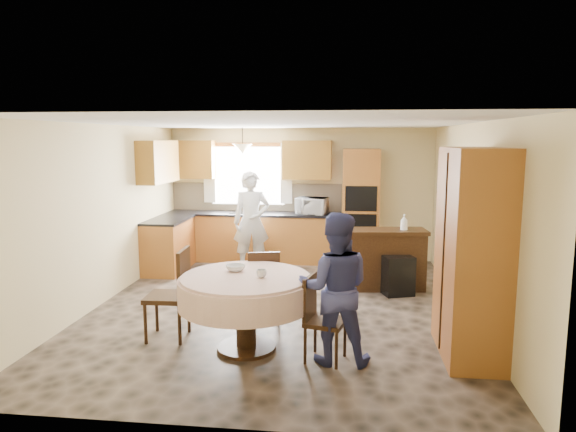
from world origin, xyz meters
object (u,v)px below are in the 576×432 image
(dining_table, at_px, (246,292))
(person_sink, at_px, (251,222))
(chair_back, at_px, (264,283))
(person_dining, at_px, (335,288))
(cupboard, at_px, (472,254))
(sideboard, at_px, (386,261))
(oven_tower, at_px, (360,207))
(chair_left, at_px, (174,289))
(chair_right, at_px, (319,314))

(dining_table, xyz_separation_m, person_sink, (-0.58, 3.40, 0.22))
(chair_back, relative_size, person_sink, 0.54)
(person_dining, bearing_deg, cupboard, -167.62)
(cupboard, distance_m, person_sink, 4.41)
(person_sink, bearing_deg, chair_back, -90.52)
(sideboard, distance_m, person_dining, 2.85)
(oven_tower, height_order, dining_table, oven_tower)
(cupboard, height_order, chair_back, cupboard)
(oven_tower, height_order, chair_back, oven_tower)
(chair_left, relative_size, person_sink, 0.61)
(cupboard, height_order, dining_table, cupboard)
(dining_table, distance_m, chair_right, 0.84)
(oven_tower, relative_size, sideboard, 1.74)
(cupboard, xyz_separation_m, chair_back, (-2.33, 0.67, -0.59))
(sideboard, height_order, chair_left, chair_left)
(dining_table, xyz_separation_m, chair_left, (-0.88, 0.23, -0.07))
(oven_tower, xyz_separation_m, sideboard, (0.36, -1.58, -0.62))
(oven_tower, height_order, chair_left, oven_tower)
(sideboard, xyz_separation_m, chair_left, (-2.57, -2.32, 0.15))
(chair_back, height_order, chair_right, chair_back)
(chair_left, bearing_deg, person_sink, 171.98)
(dining_table, relative_size, chair_right, 1.63)
(cupboard, bearing_deg, oven_tower, 105.02)
(person_sink, height_order, person_dining, person_sink)
(sideboard, height_order, chair_back, chair_back)
(dining_table, height_order, person_sink, person_sink)
(person_dining, bearing_deg, chair_left, -13.65)
(chair_right, bearing_deg, cupboard, -64.73)
(sideboard, relative_size, chair_left, 1.15)
(chair_back, distance_m, person_dining, 1.38)
(chair_back, relative_size, chair_right, 1.05)
(chair_left, distance_m, person_dining, 1.91)
(cupboard, height_order, person_sink, cupboard)
(dining_table, bearing_deg, oven_tower, 72.27)
(oven_tower, bearing_deg, dining_table, -107.73)
(chair_left, bearing_deg, oven_tower, 148.06)
(cupboard, bearing_deg, dining_table, -176.57)
(cupboard, bearing_deg, sideboard, 106.41)
(chair_left, distance_m, chair_back, 1.12)
(chair_back, height_order, person_sink, person_sink)
(person_dining, bearing_deg, chair_right, -11.96)
(chair_left, bearing_deg, cupboard, 86.07)
(sideboard, bearing_deg, chair_right, -114.60)
(chair_back, bearing_deg, chair_right, 116.35)
(chair_left, bearing_deg, dining_table, 73.19)
(dining_table, bearing_deg, chair_left, 165.67)
(chair_left, xyz_separation_m, person_sink, (0.31, 3.17, 0.29))
(cupboard, relative_size, person_sink, 1.27)
(sideboard, relative_size, person_dining, 0.78)
(oven_tower, relative_size, chair_left, 2.01)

